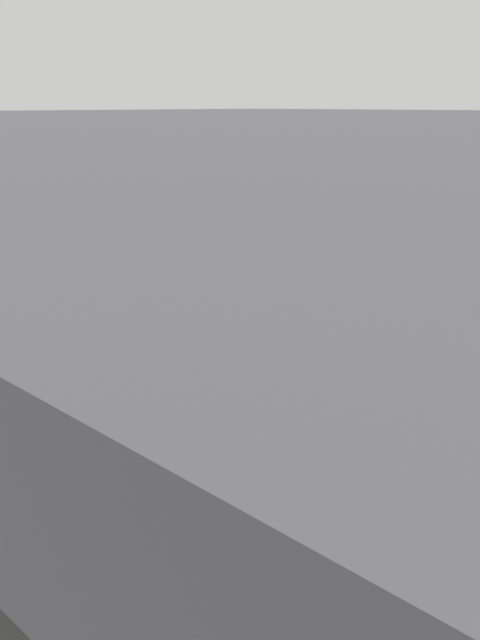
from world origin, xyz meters
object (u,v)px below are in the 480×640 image
at_px(airplane_main, 285,295).
at_px(crew_worker_by_stairs, 134,364).
at_px(crew_worker_near_nose, 17,400).
at_px(traffic_cone_orange, 116,415).
at_px(boarding_stairs, 187,367).

relative_size(airplane_main, crew_worker_by_stairs, 21.38).
height_order(crew_worker_near_nose, traffic_cone_orange, crew_worker_near_nose).
bearing_deg(airplane_main, traffic_cone_orange, -83.97).
distance_m(boarding_stairs, crew_worker_by_stairs, 3.54).
xyz_separation_m(boarding_stairs, crew_worker_near_nose, (-3.24, -10.44, 0.16)).
height_order(airplane_main, boarding_stairs, airplane_main).
bearing_deg(traffic_cone_orange, crew_worker_by_stairs, 132.34).
relative_size(boarding_stairs, traffic_cone_orange, 7.83).
distance_m(boarding_stairs, crew_worker_near_nose, 10.93).
distance_m(crew_worker_near_nose, traffic_cone_orange, 5.97).
bearing_deg(traffic_cone_orange, crew_worker_near_nose, -143.98).
height_order(crew_worker_near_nose, crew_worker_by_stairs, crew_worker_by_stairs).
distance_m(airplane_main, crew_worker_by_stairs, 13.26).
height_order(airplane_main, crew_worker_near_nose, airplane_main).
relative_size(airplane_main, crew_worker_near_nose, 23.66).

